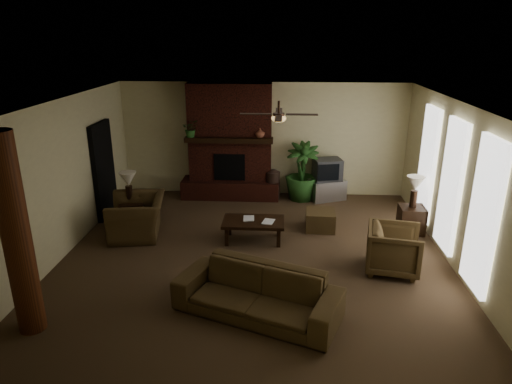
# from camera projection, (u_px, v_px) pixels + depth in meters

# --- Properties ---
(room_shell) EXTENTS (7.00, 7.00, 7.00)m
(room_shell) POSITION_uv_depth(u_px,v_px,m) (255.00, 183.00, 8.00)
(room_shell) COLOR brown
(room_shell) RESTS_ON ground
(fireplace) EXTENTS (2.40, 0.70, 2.80)m
(fireplace) POSITION_uv_depth(u_px,v_px,m) (230.00, 151.00, 11.16)
(fireplace) COLOR #431A12
(fireplace) RESTS_ON ground
(windows) EXTENTS (0.08, 3.65, 2.35)m
(windows) POSITION_uv_depth(u_px,v_px,m) (451.00, 186.00, 8.01)
(windows) COLOR white
(windows) RESTS_ON ground
(log_column) EXTENTS (0.36, 0.36, 2.80)m
(log_column) POSITION_uv_depth(u_px,v_px,m) (16.00, 237.00, 5.90)
(log_column) COLOR #592C16
(log_column) RESTS_ON ground
(doorway) EXTENTS (0.10, 1.00, 2.10)m
(doorway) POSITION_uv_depth(u_px,v_px,m) (104.00, 170.00, 10.00)
(doorway) COLOR black
(doorway) RESTS_ON ground
(ceiling_fan) EXTENTS (1.35, 1.35, 0.37)m
(ceiling_fan) POSITION_uv_depth(u_px,v_px,m) (279.00, 117.00, 7.89)
(ceiling_fan) COLOR black
(ceiling_fan) RESTS_ON ceiling
(sofa) EXTENTS (2.47, 1.52, 0.93)m
(sofa) POSITION_uv_depth(u_px,v_px,m) (257.00, 286.00, 6.54)
(sofa) COLOR #4D3B21
(sofa) RESTS_ON ground
(armchair_left) EXTENTS (1.00, 1.34, 1.06)m
(armchair_left) POSITION_uv_depth(u_px,v_px,m) (137.00, 210.00, 9.15)
(armchair_left) COLOR #4D3B21
(armchair_left) RESTS_ON ground
(armchair_right) EXTENTS (0.96, 1.00, 0.89)m
(armchair_right) POSITION_uv_depth(u_px,v_px,m) (394.00, 247.00, 7.76)
(armchair_right) COLOR #4D3B21
(armchair_right) RESTS_ON ground
(coffee_table) EXTENTS (1.20, 0.70, 0.43)m
(coffee_table) POSITION_uv_depth(u_px,v_px,m) (253.00, 223.00, 8.93)
(coffee_table) COLOR black
(coffee_table) RESTS_ON ground
(ottoman) EXTENTS (0.62, 0.62, 0.40)m
(ottoman) POSITION_uv_depth(u_px,v_px,m) (320.00, 220.00, 9.53)
(ottoman) COLOR #4D3B21
(ottoman) RESTS_ON ground
(tv_stand) EXTENTS (0.98, 0.79, 0.50)m
(tv_stand) POSITION_uv_depth(u_px,v_px,m) (327.00, 190.00, 11.23)
(tv_stand) COLOR #AEAEB0
(tv_stand) RESTS_ON ground
(tv) EXTENTS (0.74, 0.64, 0.52)m
(tv) POSITION_uv_depth(u_px,v_px,m) (327.00, 169.00, 11.08)
(tv) COLOR #343437
(tv) RESTS_ON tv_stand
(floor_vase) EXTENTS (0.34, 0.34, 0.77)m
(floor_vase) POSITION_uv_depth(u_px,v_px,m) (273.00, 182.00, 11.18)
(floor_vase) COLOR #34231D
(floor_vase) RESTS_ON ground
(floor_plant) EXTENTS (0.80, 1.42, 0.80)m
(floor_plant) POSITION_uv_depth(u_px,v_px,m) (301.00, 184.00, 11.17)
(floor_plant) COLOR #275020
(floor_plant) RESTS_ON ground
(side_table_left) EXTENTS (0.58, 0.58, 0.55)m
(side_table_left) POSITION_uv_depth(u_px,v_px,m) (133.00, 214.00, 9.64)
(side_table_left) COLOR black
(side_table_left) RESTS_ON ground
(lamp_left) EXTENTS (0.41, 0.41, 0.65)m
(lamp_left) POSITION_uv_depth(u_px,v_px,m) (128.00, 181.00, 9.40)
(lamp_left) COLOR black
(lamp_left) RESTS_ON side_table_left
(side_table_right) EXTENTS (0.51, 0.51, 0.55)m
(side_table_right) POSITION_uv_depth(u_px,v_px,m) (411.00, 220.00, 9.35)
(side_table_right) COLOR black
(side_table_right) RESTS_ON ground
(lamp_right) EXTENTS (0.42, 0.42, 0.65)m
(lamp_right) POSITION_uv_depth(u_px,v_px,m) (415.00, 186.00, 9.13)
(lamp_right) COLOR black
(lamp_right) RESTS_ON side_table_right
(mantel_plant) EXTENTS (0.45, 0.49, 0.33)m
(mantel_plant) POSITION_uv_depth(u_px,v_px,m) (191.00, 130.00, 10.76)
(mantel_plant) COLOR #275020
(mantel_plant) RESTS_ON fireplace
(mantel_vase) EXTENTS (0.27, 0.27, 0.22)m
(mantel_vase) POSITION_uv_depth(u_px,v_px,m) (260.00, 133.00, 10.74)
(mantel_vase) COLOR brown
(mantel_vase) RESTS_ON fireplace
(book_a) EXTENTS (0.22, 0.04, 0.29)m
(book_a) POSITION_uv_depth(u_px,v_px,m) (243.00, 212.00, 8.92)
(book_a) COLOR #999999
(book_a) RESTS_ON coffee_table
(book_b) EXTENTS (0.21, 0.07, 0.29)m
(book_b) POSITION_uv_depth(u_px,v_px,m) (263.00, 215.00, 8.80)
(book_b) COLOR #999999
(book_b) RESTS_ON coffee_table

